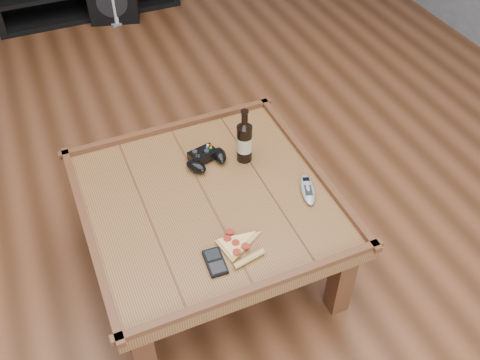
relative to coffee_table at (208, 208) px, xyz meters
name	(u,v)px	position (x,y,z in m)	size (l,w,h in m)	color
ground	(211,264)	(0.00, 0.00, -0.39)	(6.00, 6.00, 0.00)	#432413
coffee_table	(208,208)	(0.00, 0.00, 0.00)	(1.03, 1.03, 0.48)	#4E3016
beer_bottle	(244,140)	(0.23, 0.16, 0.16)	(0.07, 0.07, 0.26)	black
game_controller	(206,158)	(0.07, 0.20, 0.09)	(0.20, 0.16, 0.06)	black
pizza_slice	(238,246)	(0.01, -0.29, 0.07)	(0.18, 0.26, 0.02)	tan
smartphone	(215,262)	(-0.09, -0.32, 0.07)	(0.07, 0.13, 0.02)	black
remote_control	(308,189)	(0.39, -0.13, 0.07)	(0.11, 0.19, 0.03)	gray
game_console	(112,9)	(0.14, 2.48, -0.29)	(0.15, 0.21, 0.23)	gray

